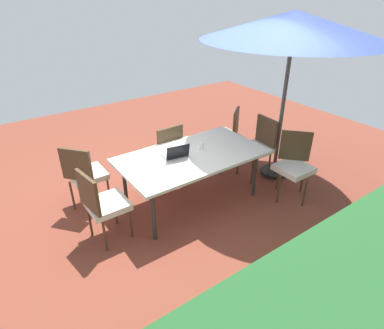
{
  "coord_description": "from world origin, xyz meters",
  "views": [
    {
      "loc": [
        2.28,
        3.22,
        2.79
      ],
      "look_at": [
        0.0,
        0.0,
        0.62
      ],
      "focal_mm": 30.37,
      "sensor_mm": 36.0,
      "label": 1
    }
  ],
  "objects_px": {
    "patio_umbrella": "(294,26)",
    "chair_east": "(102,202)",
    "chair_west": "(258,145)",
    "cup": "(201,146)",
    "chair_southeast": "(85,173)",
    "laptop": "(176,154)",
    "chair_northwest": "(294,163)",
    "chair_south": "(166,150)",
    "dining_table": "(192,158)",
    "chair_southwest": "(227,133)"
  },
  "relations": [
    {
      "from": "patio_umbrella",
      "to": "chair_east",
      "type": "distance_m",
      "value": 3.42
    },
    {
      "from": "chair_south",
      "to": "laptop",
      "type": "relative_size",
      "value": 2.75
    },
    {
      "from": "chair_northwest",
      "to": "laptop",
      "type": "relative_size",
      "value": 2.75
    },
    {
      "from": "chair_west",
      "to": "chair_southwest",
      "type": "bearing_deg",
      "value": -167.7
    },
    {
      "from": "chair_south",
      "to": "chair_west",
      "type": "bearing_deg",
      "value": 150.58
    },
    {
      "from": "chair_south",
      "to": "patio_umbrella",
      "type": "bearing_deg",
      "value": 150.28
    },
    {
      "from": "chair_west",
      "to": "cup",
      "type": "height_order",
      "value": "chair_west"
    },
    {
      "from": "chair_northwest",
      "to": "chair_south",
      "type": "relative_size",
      "value": 1.0
    },
    {
      "from": "dining_table",
      "to": "chair_east",
      "type": "bearing_deg",
      "value": 2.06
    },
    {
      "from": "chair_west",
      "to": "laptop",
      "type": "bearing_deg",
      "value": -87.11
    },
    {
      "from": "dining_table",
      "to": "cup",
      "type": "distance_m",
      "value": 0.24
    },
    {
      "from": "patio_umbrella",
      "to": "chair_southeast",
      "type": "xyz_separation_m",
      "value": [
        2.87,
        -0.89,
        -1.77
      ]
    },
    {
      "from": "chair_northwest",
      "to": "chair_west",
      "type": "height_order",
      "value": "same"
    },
    {
      "from": "chair_southeast",
      "to": "laptop",
      "type": "bearing_deg",
      "value": -163.91
    },
    {
      "from": "chair_southeast",
      "to": "chair_south",
      "type": "bearing_deg",
      "value": -131.51
    },
    {
      "from": "laptop",
      "to": "chair_east",
      "type": "bearing_deg",
      "value": 14.65
    },
    {
      "from": "dining_table",
      "to": "laptop",
      "type": "xyz_separation_m",
      "value": [
        0.22,
        -0.05,
        0.1
      ]
    },
    {
      "from": "chair_southwest",
      "to": "chair_south",
      "type": "height_order",
      "value": "same"
    },
    {
      "from": "chair_southeast",
      "to": "cup",
      "type": "relative_size",
      "value": 9.59
    },
    {
      "from": "patio_umbrella",
      "to": "chair_northwest",
      "type": "xyz_separation_m",
      "value": [
        0.3,
        0.58,
        -1.77
      ]
    },
    {
      "from": "chair_east",
      "to": "chair_southeast",
      "type": "bearing_deg",
      "value": -12.71
    },
    {
      "from": "dining_table",
      "to": "patio_umbrella",
      "type": "distance_m",
      "value": 2.26
    },
    {
      "from": "dining_table",
      "to": "chair_east",
      "type": "xyz_separation_m",
      "value": [
        1.33,
        0.05,
        -0.17
      ]
    },
    {
      "from": "chair_northwest",
      "to": "chair_south",
      "type": "height_order",
      "value": "same"
    },
    {
      "from": "laptop",
      "to": "cup",
      "type": "distance_m",
      "value": 0.43
    },
    {
      "from": "chair_northwest",
      "to": "dining_table",
      "type": "bearing_deg",
      "value": -161.5
    },
    {
      "from": "chair_east",
      "to": "chair_south",
      "type": "xyz_separation_m",
      "value": [
        -1.34,
        -0.77,
        0.0
      ]
    },
    {
      "from": "laptop",
      "to": "patio_umbrella",
      "type": "bearing_deg",
      "value": -176.3
    },
    {
      "from": "chair_southwest",
      "to": "chair_east",
      "type": "xyz_separation_m",
      "value": [
        2.55,
        0.73,
        0.0
      ]
    },
    {
      "from": "chair_south",
      "to": "chair_southwest",
      "type": "bearing_deg",
      "value": 176.81
    },
    {
      "from": "chair_northwest",
      "to": "cup",
      "type": "bearing_deg",
      "value": -168.28
    },
    {
      "from": "chair_west",
      "to": "cup",
      "type": "xyz_separation_m",
      "value": [
        1.11,
        -0.05,
        0.27
      ]
    },
    {
      "from": "chair_south",
      "to": "chair_west",
      "type": "xyz_separation_m",
      "value": [
        -1.32,
        0.7,
        0.0
      ]
    },
    {
      "from": "chair_southeast",
      "to": "dining_table",
      "type": "bearing_deg",
      "value": -160.68
    },
    {
      "from": "chair_northwest",
      "to": "cup",
      "type": "relative_size",
      "value": 9.59
    },
    {
      "from": "chair_east",
      "to": "laptop",
      "type": "relative_size",
      "value": 2.75
    },
    {
      "from": "patio_umbrella",
      "to": "chair_northwest",
      "type": "bearing_deg",
      "value": 62.73
    },
    {
      "from": "chair_east",
      "to": "chair_south",
      "type": "relative_size",
      "value": 1.0
    },
    {
      "from": "chair_northwest",
      "to": "cup",
      "type": "xyz_separation_m",
      "value": [
        1.1,
        -0.78,
        0.27
      ]
    },
    {
      "from": "chair_southeast",
      "to": "cup",
      "type": "distance_m",
      "value": 1.65
    },
    {
      "from": "dining_table",
      "to": "chair_northwest",
      "type": "distance_m",
      "value": 1.49
    },
    {
      "from": "chair_southwest",
      "to": "chair_south",
      "type": "relative_size",
      "value": 1.0
    },
    {
      "from": "chair_southeast",
      "to": "chair_northwest",
      "type": "bearing_deg",
      "value": -159.75
    },
    {
      "from": "chair_southeast",
      "to": "chair_east",
      "type": "bearing_deg",
      "value": 135.37
    },
    {
      "from": "patio_umbrella",
      "to": "cup",
      "type": "xyz_separation_m",
      "value": [
        1.39,
        -0.21,
        -1.5
      ]
    },
    {
      "from": "chair_west",
      "to": "cup",
      "type": "relative_size",
      "value": 9.59
    },
    {
      "from": "chair_west",
      "to": "chair_east",
      "type": "bearing_deg",
      "value": -84.54
    },
    {
      "from": "chair_south",
      "to": "cup",
      "type": "bearing_deg",
      "value": 105.74
    },
    {
      "from": "chair_southwest",
      "to": "laptop",
      "type": "xyz_separation_m",
      "value": [
        1.45,
        0.63,
        0.27
      ]
    },
    {
      "from": "dining_table",
      "to": "laptop",
      "type": "distance_m",
      "value": 0.25
    }
  ]
}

